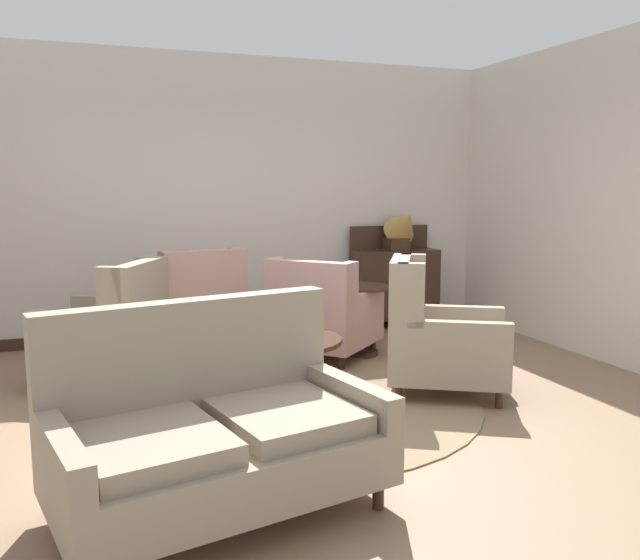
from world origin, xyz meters
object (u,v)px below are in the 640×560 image
(armchair_near_window, at_px, (198,313))
(side_table, at_px, (360,313))
(coffee_table, at_px, (284,348))
(sideboard, at_px, (395,282))
(settee, at_px, (214,432))
(armchair_foreground_right, at_px, (322,316))
(gramophone, at_px, (403,227))
(armchair_back_corner, at_px, (111,333))
(armchair_near_sideboard, at_px, (437,338))
(porcelain_vase, at_px, (280,320))

(armchair_near_window, xyz_separation_m, side_table, (1.49, -0.39, -0.03))
(coffee_table, xyz_separation_m, sideboard, (1.98, 2.03, 0.13))
(side_table, height_order, sideboard, sideboard)
(settee, xyz_separation_m, sideboard, (2.84, 3.66, 0.11))
(armchair_foreground_right, relative_size, gramophone, 2.19)
(sideboard, bearing_deg, coffee_table, -134.19)
(side_table, distance_m, sideboard, 1.41)
(settee, height_order, side_table, settee)
(armchair_back_corner, bearing_deg, armchair_foreground_right, 123.09)
(settee, relative_size, armchair_back_corner, 1.53)
(settee, xyz_separation_m, side_table, (1.93, 2.59, 0.00))
(coffee_table, relative_size, gramophone, 1.63)
(gramophone, bearing_deg, armchair_back_corner, -160.37)
(armchair_foreground_right, distance_m, gramophone, 1.85)
(armchair_near_sideboard, height_order, gramophone, gramophone)
(coffee_table, xyz_separation_m, armchair_near_window, (-0.43, 1.35, 0.06))
(coffee_table, height_order, armchair_back_corner, armchair_back_corner)
(coffee_table, relative_size, sideboard, 0.78)
(porcelain_vase, xyz_separation_m, gramophone, (2.06, 1.95, 0.56))
(coffee_table, distance_m, settee, 1.85)
(sideboard, bearing_deg, armchair_near_window, -164.16)
(sideboard, bearing_deg, side_table, -130.21)
(armchair_foreground_right, relative_size, side_table, 1.81)
(gramophone, bearing_deg, settee, -129.04)
(settee, distance_m, side_table, 3.23)
(armchair_foreground_right, bearing_deg, gramophone, -96.39)
(settee, relative_size, armchair_near_sideboard, 1.53)
(armchair_back_corner, bearing_deg, sideboard, 139.47)
(armchair_near_window, bearing_deg, armchair_back_corner, 28.85)
(armchair_back_corner, height_order, gramophone, gramophone)
(armchair_foreground_right, height_order, gramophone, gramophone)
(coffee_table, bearing_deg, gramophone, 43.71)
(armchair_near_window, bearing_deg, sideboard, -170.61)
(settee, bearing_deg, porcelain_vase, 50.92)
(settee, xyz_separation_m, armchair_near_window, (0.44, 2.98, 0.03))
(side_table, bearing_deg, coffee_table, -138.11)
(armchair_back_corner, height_order, side_table, armchair_back_corner)
(armchair_near_window, xyz_separation_m, gramophone, (2.45, 0.59, 0.73))
(armchair_back_corner, distance_m, armchair_near_window, 1.00)
(coffee_table, xyz_separation_m, gramophone, (2.03, 1.94, 0.79))
(armchair_back_corner, bearing_deg, armchair_near_sideboard, 92.85)
(side_table, bearing_deg, armchair_back_corner, -175.40)
(coffee_table, bearing_deg, armchair_near_window, 107.52)
(coffee_table, height_order, armchair_near_sideboard, armchair_near_sideboard)
(settee, relative_size, sideboard, 1.51)
(porcelain_vase, relative_size, armchair_back_corner, 0.30)
(armchair_foreground_right, xyz_separation_m, armchair_near_sideboard, (0.49, -1.30, 0.03))
(porcelain_vase, relative_size, armchair_foreground_right, 0.28)
(armchair_near_sideboard, bearing_deg, side_table, 33.26)
(armchair_near_window, bearing_deg, settee, 75.15)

